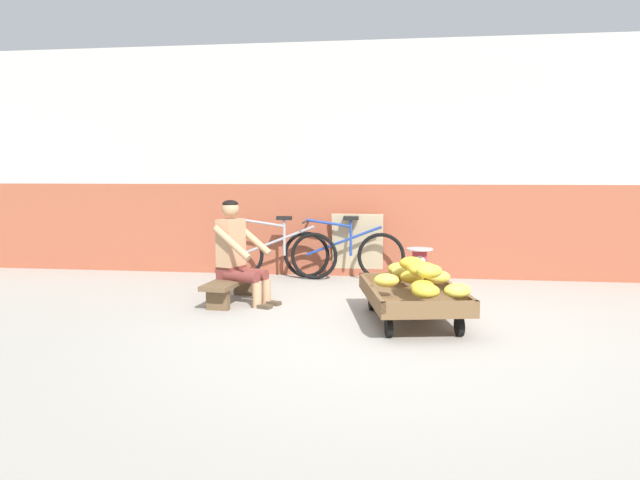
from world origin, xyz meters
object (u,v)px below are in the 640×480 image
banana_cart (412,298)px  shopping_bag (412,295)px  bicycle_near_left (277,253)px  bicycle_far_left (343,253)px  low_bench (232,284)px  sign_board (358,246)px  vendor_seated (238,252)px  weighing_scale (419,261)px  plastic_crate (419,287)px

banana_cart → shopping_bag: bearing=88.1°
bicycle_near_left → shopping_bag: size_ratio=6.92×
bicycle_far_left → shopping_bag: bicycle_far_left is taller
low_bench → sign_board: 2.18m
vendor_seated → low_bench: bearing=159.7°
bicycle_far_left → bicycle_near_left: bearing=-174.7°
bicycle_near_left → weighing_scale: bearing=-31.1°
weighing_scale → bicycle_far_left: bicycle_far_left is taller
vendor_seated → weighing_scale: size_ratio=3.80×
plastic_crate → bicycle_near_left: 2.20m
sign_board → shopping_bag: 1.87m
low_bench → vendor_seated: bearing=-20.3°
low_bench → bicycle_far_left: size_ratio=0.68×
banana_cart → bicycle_near_left: size_ratio=0.95×
banana_cart → plastic_crate: bearing=84.1°
sign_board → shopping_bag: bearing=-67.2°
vendor_seated → plastic_crate: (1.99, 0.40, -0.42)m
weighing_scale → sign_board: bearing=119.9°
bicycle_near_left → sign_board: (1.08, 0.25, 0.09)m
banana_cart → plastic_crate: size_ratio=4.38×
vendor_seated → weighing_scale: (1.99, 0.40, -0.11)m
plastic_crate → sign_board: (-0.79, 1.38, 0.29)m
plastic_crate → bicycle_near_left: (-1.88, 1.13, 0.20)m
low_bench → plastic_crate: size_ratio=3.12×
low_bench → shopping_bag: size_ratio=4.68×
banana_cart → shopping_bag: 0.68m
low_bench → plastic_crate: bearing=10.0°
bicycle_far_left → plastic_crate: bearing=-51.2°
vendor_seated → bicycle_near_left: (0.12, 1.53, -0.21)m
bicycle_far_left → shopping_bag: 1.79m
bicycle_near_left → bicycle_far_left: same height
plastic_crate → vendor_seated: bearing=-168.7°
weighing_scale → bicycle_near_left: 2.19m
banana_cart → shopping_bag: banana_cart is taller
banana_cart → bicycle_far_left: bicycle_far_left is taller
vendor_seated → plastic_crate: 2.07m
low_bench → shopping_bag: 2.00m
banana_cart → bicycle_near_left: bearing=130.1°
banana_cart → vendor_seated: 2.01m
low_bench → plastic_crate: (2.07, 0.37, -0.05)m
sign_board → vendor_seated: bearing=-124.0°
vendor_seated → bicycle_far_left: vendor_seated is taller
vendor_seated → bicycle_near_left: vendor_seated is taller
weighing_scale → low_bench: bearing=-170.0°
plastic_crate → sign_board: 1.62m
weighing_scale → sign_board: (-0.79, 1.38, -0.01)m
low_bench → shopping_bag: low_bench is taller
bicycle_near_left → low_bench: bearing=-97.6°
sign_board → banana_cart: bearing=-73.7°
bicycle_near_left → sign_board: 1.11m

